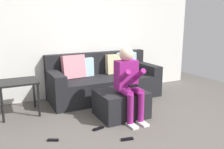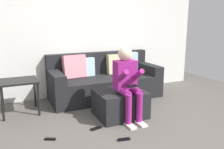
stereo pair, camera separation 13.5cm
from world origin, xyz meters
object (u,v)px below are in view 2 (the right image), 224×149
Objects in this scene: remote_by_storage_bin at (96,128)px; remote_under_side_table at (50,139)px; ottoman at (120,104)px; side_table at (19,85)px; person_seated at (127,79)px; couch_sectional at (104,81)px; remote_near_ottoman at (124,139)px.

remote_by_storage_bin and remote_under_side_table have the same top height.
ottoman is 1.24m from remote_under_side_table.
person_seated is at bearing -32.46° from side_table.
remote_under_side_table is at bearing -171.26° from person_seated.
person_seated reaches higher than couch_sectional.
remote_near_ottoman is 0.97× the size of remote_by_storage_bin.
couch_sectional reaches higher than ottoman.
couch_sectional is at bearing 50.85° from remote_by_storage_bin.
person_seated is 1.77m from side_table.
remote_by_storage_bin is 0.65m from remote_under_side_table.
person_seated is at bearing -74.80° from ottoman.
couch_sectional is at bearing 73.52° from remote_under_side_table.
side_table is 3.67× the size of remote_near_ottoman.
couch_sectional is 13.38× the size of remote_near_ottoman.
person_seated is 6.76× the size of remote_by_storage_bin.
person_seated is at bearing 68.85° from remote_near_ottoman.
remote_by_storage_bin is at bearing -166.14° from person_seated.
person_seated is 1.39m from remote_under_side_table.
person_seated is 7.84× the size of remote_under_side_table.
remote_under_side_table is at bearing -163.84° from ottoman.
couch_sectional is at bearing 84.93° from remote_near_ottoman.
ottoman reaches higher than remote_near_ottoman.
remote_near_ottoman is at bearing -53.64° from side_table.
couch_sectional is at bearing 84.30° from person_seated.
remote_near_ottoman is at bearing -112.88° from ottoman.
side_table is 1.97m from remote_near_ottoman.
side_table is at bearing -171.69° from couch_sectional.
remote_under_side_table is (-1.34, -1.37, -0.32)m from couch_sectional.
couch_sectional is 12.98× the size of remote_by_storage_bin.
ottoman is at bearing -98.83° from couch_sectional.
remote_near_ottoman is at bearing -121.05° from person_seated.
remote_near_ottoman is (-0.31, -0.75, -0.20)m from ottoman.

